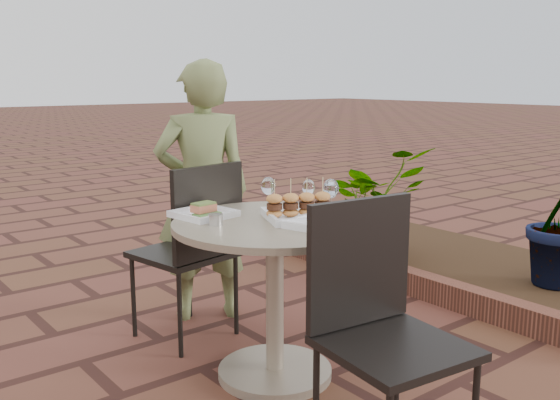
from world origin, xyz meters
TOP-DOWN VIEW (x-y plane):
  - ground at (0.00, 0.00)m, footprint 60.00×60.00m
  - cafe_table at (0.22, -0.27)m, footprint 0.90×0.90m
  - chair_far at (0.15, 0.30)m, footprint 0.51×0.51m
  - chair_near at (0.13, -0.97)m, footprint 0.49×0.49m
  - diner at (0.37, 0.57)m, footprint 0.62×0.53m
  - plate_salmon at (0.03, 0.00)m, footprint 0.27×0.27m
  - plate_sliders at (0.33, -0.30)m, footprint 0.37×0.37m
  - plate_tuna at (0.32, -0.48)m, footprint 0.32×0.32m
  - wine_glass_right at (0.50, -0.32)m, footprint 0.07×0.07m
  - wine_glass_mid at (0.34, -0.07)m, footprint 0.07×0.07m
  - wine_glass_far at (0.50, -0.17)m, footprint 0.06×0.06m
  - steel_ramekin at (-0.02, -0.17)m, footprint 0.07×0.07m
  - cutlery_set at (0.53, -0.40)m, footprint 0.14×0.24m
  - planter_curb at (1.60, 0.30)m, footprint 0.12×3.00m
  - mulch_bed at (2.30, 0.30)m, footprint 1.30×3.00m
  - potted_plant_a at (1.85, 0.64)m, footprint 0.79×0.71m

SIDE VIEW (x-z plane):
  - ground at x=0.00m, z-range 0.00..0.00m
  - mulch_bed at x=2.30m, z-range 0.00..0.06m
  - planter_curb at x=1.60m, z-range 0.00..0.15m
  - potted_plant_a at x=1.85m, z-range 0.06..0.88m
  - cafe_table at x=0.22m, z-range 0.12..0.85m
  - chair_far at x=0.15m, z-range 0.08..1.01m
  - chair_near at x=0.13m, z-range 0.08..1.01m
  - diner at x=0.37m, z-range 0.00..1.45m
  - cutlery_set at x=0.53m, z-range 0.73..0.73m
  - plate_tuna at x=0.32m, z-range 0.73..0.76m
  - plate_salmon at x=0.03m, z-range 0.72..0.78m
  - steel_ramekin at x=-0.02m, z-range 0.73..0.78m
  - plate_sliders at x=0.33m, z-range 0.68..0.87m
  - wine_glass_far at x=0.50m, z-range 0.76..0.90m
  - wine_glass_mid at x=0.34m, z-range 0.76..0.92m
  - wine_glass_right at x=0.50m, z-range 0.76..0.93m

